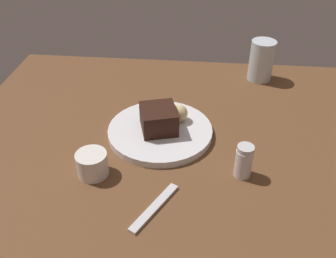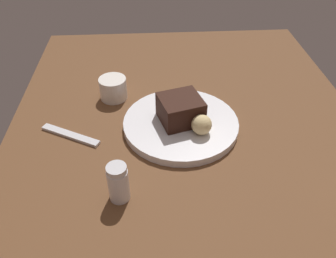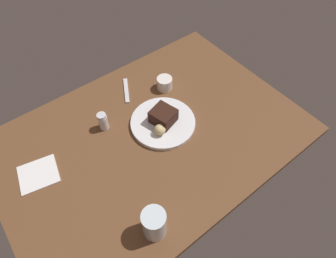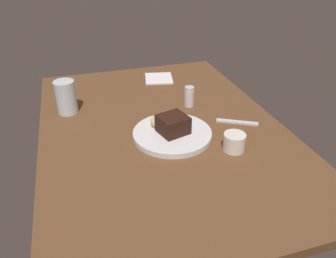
% 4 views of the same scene
% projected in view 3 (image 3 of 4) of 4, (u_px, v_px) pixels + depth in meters
% --- Properties ---
extents(dining_table, '(1.20, 0.84, 0.03)m').
position_uv_depth(dining_table, '(152.00, 137.00, 1.16)').
color(dining_table, brown).
rests_on(dining_table, ground).
extents(dessert_plate, '(0.27, 0.27, 0.02)m').
position_uv_depth(dessert_plate, '(163.00, 123.00, 1.17)').
color(dessert_plate, silver).
rests_on(dessert_plate, dining_table).
extents(chocolate_cake_slice, '(0.11, 0.11, 0.06)m').
position_uv_depth(chocolate_cake_slice, '(163.00, 116.00, 1.14)').
color(chocolate_cake_slice, black).
rests_on(chocolate_cake_slice, dessert_plate).
extents(bread_roll, '(0.05, 0.05, 0.05)m').
position_uv_depth(bread_roll, '(160.00, 130.00, 1.11)').
color(bread_roll, '#DBC184').
rests_on(bread_roll, dessert_plate).
extents(salt_shaker, '(0.04, 0.04, 0.08)m').
position_uv_depth(salt_shaker, '(103.00, 121.00, 1.13)').
color(salt_shaker, silver).
rests_on(salt_shaker, dining_table).
extents(water_glass, '(0.08, 0.08, 0.13)m').
position_uv_depth(water_glass, '(154.00, 224.00, 0.87)').
color(water_glass, silver).
rests_on(water_glass, dining_table).
extents(coffee_cup, '(0.07, 0.07, 0.06)m').
position_uv_depth(coffee_cup, '(165.00, 83.00, 1.28)').
color(coffee_cup, silver).
rests_on(coffee_cup, dining_table).
extents(dessert_spoon, '(0.09, 0.14, 0.01)m').
position_uv_depth(dessert_spoon, '(126.00, 90.00, 1.29)').
color(dessert_spoon, silver).
rests_on(dessert_spoon, dining_table).
extents(folded_napkin, '(0.16, 0.15, 0.01)m').
position_uv_depth(folded_napkin, '(38.00, 174.00, 1.03)').
color(folded_napkin, white).
rests_on(folded_napkin, dining_table).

